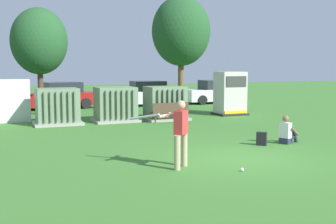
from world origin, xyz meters
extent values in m
plane|color=#3D752D|center=(0.00, 0.00, 0.00)|extent=(96.00, 96.00, 0.00)
cube|color=#9E9B93|center=(-3.85, 9.15, 0.06)|extent=(2.10, 1.70, 0.12)
cube|color=slate|center=(-3.85, 9.15, 0.87)|extent=(1.80, 1.40, 1.50)
cube|color=#5B7056|center=(-4.49, 8.39, 0.87)|extent=(0.06, 0.12, 1.27)
cube|color=#5B7056|center=(-4.24, 8.39, 0.87)|extent=(0.06, 0.12, 1.27)
cube|color=#5B7056|center=(-3.98, 8.39, 0.87)|extent=(0.06, 0.12, 1.27)
cube|color=#5B7056|center=(-3.73, 8.39, 0.87)|extent=(0.06, 0.12, 1.27)
cube|color=#5B7056|center=(-3.47, 8.39, 0.87)|extent=(0.06, 0.12, 1.27)
cube|color=#5B7056|center=(-3.22, 8.39, 0.87)|extent=(0.06, 0.12, 1.27)
cube|color=#9E9B93|center=(-1.18, 9.16, 0.06)|extent=(2.10, 1.70, 0.12)
cube|color=slate|center=(-1.18, 9.16, 0.87)|extent=(1.80, 1.40, 1.50)
cube|color=#5B7056|center=(-1.82, 8.40, 0.87)|extent=(0.06, 0.12, 1.27)
cube|color=#5B7056|center=(-1.57, 8.40, 0.87)|extent=(0.06, 0.12, 1.27)
cube|color=#5B7056|center=(-1.31, 8.40, 0.87)|extent=(0.06, 0.12, 1.27)
cube|color=#5B7056|center=(-1.06, 8.40, 0.87)|extent=(0.06, 0.12, 1.27)
cube|color=#5B7056|center=(-0.80, 8.40, 0.87)|extent=(0.06, 0.12, 1.27)
cube|color=#5B7056|center=(-0.55, 8.40, 0.87)|extent=(0.06, 0.12, 1.27)
cube|color=#9E9B93|center=(1.22, 8.89, 0.06)|extent=(2.10, 1.70, 0.12)
cube|color=slate|center=(1.22, 8.89, 0.87)|extent=(1.80, 1.40, 1.50)
cube|color=#5B7056|center=(0.59, 8.13, 0.87)|extent=(0.06, 0.12, 1.27)
cube|color=#5B7056|center=(0.84, 8.13, 0.87)|extent=(0.06, 0.12, 1.27)
cube|color=#5B7056|center=(1.10, 8.13, 0.87)|extent=(0.06, 0.12, 1.27)
cube|color=#5B7056|center=(1.35, 8.13, 0.87)|extent=(0.06, 0.12, 1.27)
cube|color=#5B7056|center=(1.61, 8.13, 0.87)|extent=(0.06, 0.12, 1.27)
cube|color=#5B7056|center=(1.86, 8.13, 0.87)|extent=(0.06, 0.12, 1.27)
cube|color=#262626|center=(5.22, 9.50, 0.05)|extent=(1.60, 1.40, 0.10)
cube|color=beige|center=(5.22, 9.50, 1.20)|extent=(1.40, 1.20, 2.20)
cube|color=#383838|center=(5.22, 8.88, 1.81)|extent=(1.19, 0.04, 0.55)
cube|color=yellow|center=(5.22, 8.88, 0.20)|extent=(1.33, 0.04, 0.16)
cube|color=#4C3828|center=(1.08, 8.00, 0.45)|extent=(1.81, 0.46, 0.05)
cube|color=#4C3828|center=(1.09, 7.82, 0.70)|extent=(1.80, 0.10, 0.44)
cylinder|color=#4C3828|center=(0.31, 8.11, 0.21)|extent=(0.06, 0.06, 0.42)
cylinder|color=#4C3828|center=(1.84, 8.17, 0.21)|extent=(0.06, 0.06, 0.42)
cylinder|color=#4C3828|center=(0.32, 7.83, 0.21)|extent=(0.06, 0.06, 0.42)
cylinder|color=#4C3828|center=(1.85, 7.89, 0.21)|extent=(0.06, 0.06, 0.42)
cylinder|color=tan|center=(-2.25, -0.57, 0.44)|extent=(0.16, 0.16, 0.88)
cylinder|color=tan|center=(-1.91, -0.23, 0.44)|extent=(0.16, 0.16, 0.88)
cube|color=red|center=(-2.08, -0.40, 1.18)|extent=(0.46, 0.45, 0.60)
sphere|color=tan|center=(-2.08, -0.40, 1.62)|extent=(0.23, 0.23, 0.23)
cylinder|color=tan|center=(-2.40, -0.19, 1.34)|extent=(0.53, 0.30, 0.09)
cylinder|color=tan|center=(-2.27, -0.07, 1.34)|extent=(0.33, 0.52, 0.09)
cylinder|color=#B2B2B7|center=(-2.81, 0.36, 1.27)|extent=(0.63, 0.66, 0.21)
sphere|color=#B2B2B7|center=(-2.51, 0.06, 1.34)|extent=(0.08, 0.08, 0.08)
sphere|color=white|center=(-0.82, -1.32, 0.04)|extent=(0.09, 0.09, 0.09)
cube|color=#282D4C|center=(2.56, 1.37, 0.10)|extent=(0.35, 0.40, 0.20)
cube|color=white|center=(2.56, 1.37, 0.46)|extent=(0.33, 0.41, 0.52)
sphere|color=brown|center=(2.56, 1.37, 0.85)|extent=(0.22, 0.22, 0.22)
cylinder|color=#282D4C|center=(2.73, 1.54, 0.22)|extent=(0.47, 0.28, 0.13)
cylinder|color=#282D4C|center=(2.94, 1.63, 0.23)|extent=(0.32, 0.22, 0.46)
cylinder|color=#282D4C|center=(2.80, 1.36, 0.22)|extent=(0.47, 0.28, 0.13)
cylinder|color=#282D4C|center=(3.01, 1.44, 0.23)|extent=(0.32, 0.22, 0.46)
cylinder|color=brown|center=(2.68, 1.66, 0.42)|extent=(0.42, 0.22, 0.32)
cylinder|color=brown|center=(2.84, 1.23, 0.42)|extent=(0.42, 0.22, 0.32)
cube|color=black|center=(1.65, 1.43, 0.22)|extent=(0.36, 0.37, 0.44)
cube|color=black|center=(1.75, 1.52, 0.15)|extent=(0.20, 0.20, 0.22)
cylinder|color=#4C3828|center=(-4.12, 13.53, 1.21)|extent=(0.30, 0.30, 2.42)
ellipsoid|color=#235128|center=(-4.12, 13.53, 3.92)|extent=(2.97, 2.97, 3.53)
cylinder|color=brown|center=(4.34, 13.98, 1.46)|extent=(0.36, 0.36, 2.92)
ellipsoid|color=#235128|center=(4.34, 13.98, 4.74)|extent=(3.60, 3.60, 4.27)
cube|color=maroon|center=(-2.68, 16.35, 0.58)|extent=(4.40, 2.29, 0.80)
cube|color=#262B33|center=(-2.53, 16.37, 1.30)|extent=(2.30, 1.85, 0.64)
cylinder|color=black|center=(-3.84, 15.32, 0.32)|extent=(0.67, 0.31, 0.64)
cylinder|color=black|center=(-4.09, 17.00, 0.32)|extent=(0.67, 0.31, 0.64)
cylinder|color=black|center=(-1.27, 15.70, 0.32)|extent=(0.67, 0.31, 0.64)
cylinder|color=black|center=(-1.51, 17.38, 0.32)|extent=(0.67, 0.31, 0.64)
cube|color=silver|center=(2.78, 16.13, 0.58)|extent=(4.25, 1.83, 0.80)
cube|color=#262B33|center=(2.92, 16.13, 1.30)|extent=(2.15, 1.62, 0.64)
cylinder|color=black|center=(1.45, 15.32, 0.32)|extent=(0.65, 0.24, 0.64)
cylinder|color=black|center=(1.50, 17.02, 0.32)|extent=(0.65, 0.24, 0.64)
cylinder|color=black|center=(4.05, 15.24, 0.32)|extent=(0.65, 0.24, 0.64)
cylinder|color=black|center=(4.10, 16.94, 0.32)|extent=(0.65, 0.24, 0.64)
cube|color=silver|center=(7.84, 16.12, 0.58)|extent=(4.22, 1.76, 0.80)
cube|color=#262B33|center=(7.99, 16.11, 1.30)|extent=(2.12, 1.59, 0.64)
cylinder|color=black|center=(6.52, 15.28, 0.32)|extent=(0.64, 0.23, 0.64)
cylinder|color=black|center=(6.55, 16.98, 0.32)|extent=(0.64, 0.23, 0.64)
cylinder|color=black|center=(9.13, 15.25, 0.32)|extent=(0.64, 0.23, 0.64)
cylinder|color=black|center=(9.15, 16.95, 0.32)|extent=(0.64, 0.23, 0.64)
camera|label=1|loc=(-6.43, -10.13, 2.60)|focal=45.31mm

